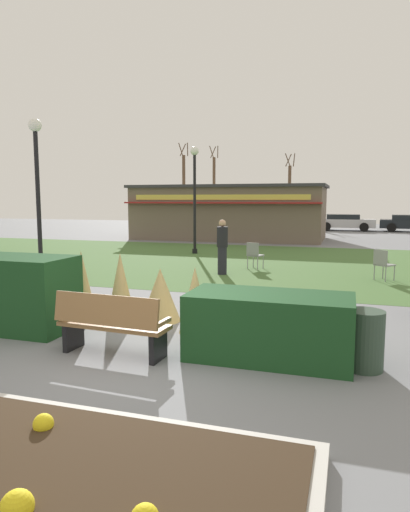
# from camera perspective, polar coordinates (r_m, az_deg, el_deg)

# --- Properties ---
(ground_plane) EXTENTS (80.00, 80.00, 0.00)m
(ground_plane) POSITION_cam_1_polar(r_m,az_deg,el_deg) (6.60, -8.10, -13.45)
(ground_plane) COLOR slate
(lawn_patch) EXTENTS (36.00, 12.00, 0.01)m
(lawn_patch) POSITION_cam_1_polar(r_m,az_deg,el_deg) (16.92, 8.12, -0.82)
(lawn_patch) COLOR #446B33
(lawn_patch) RESTS_ON ground_plane
(flower_bed) EXTENTS (4.73, 2.38, 0.33)m
(flower_bed) POSITION_cam_1_polar(r_m,az_deg,el_deg) (4.34, -22.11, -24.23)
(flower_bed) COLOR beige
(flower_bed) RESTS_ON ground_plane
(park_bench) EXTENTS (1.73, 0.62, 0.95)m
(park_bench) POSITION_cam_1_polar(r_m,az_deg,el_deg) (6.95, -11.56, -8.31)
(park_bench) COLOR olive
(park_bench) RESTS_ON ground_plane
(hedge_left) EXTENTS (1.90, 1.10, 1.31)m
(hedge_left) POSITION_cam_1_polar(r_m,az_deg,el_deg) (8.77, -22.06, -4.31)
(hedge_left) COLOR #19421E
(hedge_left) RESTS_ON ground_plane
(hedge_right) EXTENTS (2.35, 1.10, 0.95)m
(hedge_right) POSITION_cam_1_polar(r_m,az_deg,el_deg) (6.78, 8.00, -8.65)
(hedge_right) COLOR #19421E
(hedge_right) RESTS_ON ground_plane
(ornamental_grass_behind_left) EXTENTS (0.77, 0.77, 1.01)m
(ornamental_grass_behind_left) POSITION_cam_1_polar(r_m,az_deg,el_deg) (8.78, -5.56, -4.80)
(ornamental_grass_behind_left) COLOR tan
(ornamental_grass_behind_left) RESTS_ON ground_plane
(ornamental_grass_behind_right) EXTENTS (0.56, 0.56, 1.15)m
(ornamental_grass_behind_right) POSITION_cam_1_polar(r_m,az_deg,el_deg) (7.97, -1.24, -5.46)
(ornamental_grass_behind_right) COLOR tan
(ornamental_grass_behind_right) RESTS_ON ground_plane
(ornamental_grass_behind_center) EXTENTS (0.54, 0.54, 1.30)m
(ornamental_grass_behind_center) POSITION_cam_1_polar(r_m,az_deg,el_deg) (8.93, -10.43, -3.74)
(ornamental_grass_behind_center) COLOR tan
(ornamental_grass_behind_center) RESTS_ON ground_plane
(ornamental_grass_behind_far) EXTENTS (0.54, 0.54, 1.32)m
(ornamental_grass_behind_far) POSITION_cam_1_polar(r_m,az_deg,el_deg) (9.27, -15.03, -3.40)
(ornamental_grass_behind_far) COLOR tan
(ornamental_grass_behind_far) RESTS_ON ground_plane
(lamppost_mid) EXTENTS (0.36, 0.36, 4.48)m
(lamppost_mid) POSITION_cam_1_polar(r_m,az_deg,el_deg) (13.59, -20.09, 8.74)
(lamppost_mid) COLOR black
(lamppost_mid) RESTS_ON ground_plane
(lamppost_far) EXTENTS (0.36, 0.36, 4.48)m
(lamppost_far) POSITION_cam_1_polar(r_m,az_deg,el_deg) (19.51, -1.30, 8.53)
(lamppost_far) COLOR black
(lamppost_far) RESTS_ON ground_plane
(trash_bin) EXTENTS (0.52, 0.52, 0.82)m
(trash_bin) POSITION_cam_1_polar(r_m,az_deg,el_deg) (6.68, 19.18, -9.84)
(trash_bin) COLOR #2D4233
(trash_bin) RESTS_ON ground_plane
(food_kiosk) EXTENTS (10.99, 5.36, 3.10)m
(food_kiosk) POSITION_cam_1_polar(r_m,az_deg,el_deg) (26.95, 3.09, 5.47)
(food_kiosk) COLOR #6B5B4C
(food_kiosk) RESTS_ON ground_plane
(cafe_chair_west) EXTENTS (0.62, 0.62, 0.89)m
(cafe_chair_west) POSITION_cam_1_polar(r_m,az_deg,el_deg) (13.94, 21.20, -0.74)
(cafe_chair_west) COLOR gray
(cafe_chair_west) RESTS_ON ground_plane
(cafe_chair_east) EXTENTS (0.56, 0.56, 0.89)m
(cafe_chair_east) POSITION_cam_1_polar(r_m,az_deg,el_deg) (15.27, 6.13, 0.34)
(cafe_chair_east) COLOR gray
(cafe_chair_east) RESTS_ON ground_plane
(person_standing) EXTENTS (0.34, 0.34, 1.69)m
(person_standing) POSITION_cam_1_polar(r_m,az_deg,el_deg) (14.08, 2.16, 1.17)
(person_standing) COLOR #23232D
(person_standing) RESTS_ON ground_plane
(parked_car_west_slot) EXTENTS (4.36, 2.37, 1.20)m
(parked_car_west_slot) POSITION_cam_1_polar(r_m,az_deg,el_deg) (36.01, 8.43, 4.35)
(parked_car_west_slot) COLOR navy
(parked_car_west_slot) RESTS_ON ground_plane
(parked_car_center_slot) EXTENTS (4.21, 2.08, 1.20)m
(parked_car_center_slot) POSITION_cam_1_polar(r_m,az_deg,el_deg) (35.57, 16.95, 4.08)
(parked_car_center_slot) COLOR #B7BABF
(parked_car_center_slot) RESTS_ON ground_plane
(tree_left_bg) EXTENTS (0.91, 0.96, 7.35)m
(tree_left_bg) POSITION_cam_1_polar(r_m,az_deg,el_deg) (44.71, 1.13, 8.35)
(tree_left_bg) COLOR brown
(tree_left_bg) RESTS_ON ground_plane
(tree_right_bg) EXTENTS (0.91, 0.96, 6.30)m
(tree_right_bg) POSITION_cam_1_polar(r_m,az_deg,el_deg) (41.76, 10.43, 7.61)
(tree_right_bg) COLOR brown
(tree_right_bg) RESTS_ON ground_plane
(tree_center_bg) EXTENTS (0.91, 0.96, 7.27)m
(tree_center_bg) POSITION_cam_1_polar(r_m,az_deg,el_deg) (41.69, -2.64, 8.38)
(tree_center_bg) COLOR brown
(tree_center_bg) RESTS_ON ground_plane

